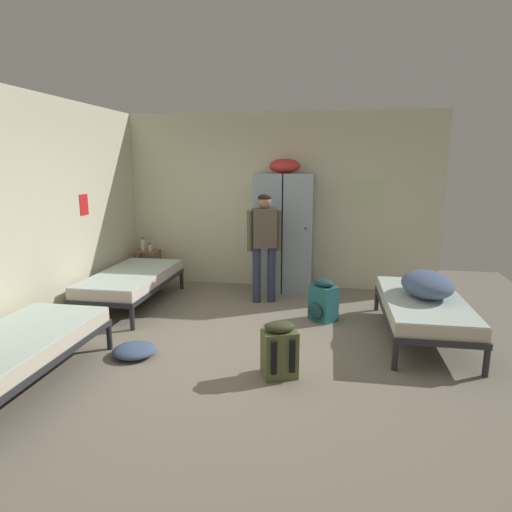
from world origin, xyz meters
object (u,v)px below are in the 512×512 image
(locker_bank, at_px, (284,230))
(clothes_pile_denim, at_px, (135,350))
(shelf_unit, at_px, (148,263))
(person_traveler, at_px, (264,238))
(bed_left_rear, at_px, (132,279))
(backpack_teal, at_px, (323,301))
(lotion_bottle, at_px, (150,247))
(bedding_heap, at_px, (427,284))
(backpack_olive, at_px, (279,350))
(water_bottle, at_px, (143,244))
(bed_right, at_px, (423,306))
(bed_left_front, at_px, (14,348))

(locker_bank, xyz_separation_m, clothes_pile_denim, (-1.29, -2.73, -0.91))
(shelf_unit, height_order, person_traveler, person_traveler)
(bed_left_rear, bearing_deg, backpack_teal, -3.75)
(person_traveler, bearing_deg, lotion_bottle, 162.34)
(bedding_heap, xyz_separation_m, backpack_teal, (-1.19, 0.33, -0.37))
(bed_left_rear, xyz_separation_m, backpack_olive, (2.32, -1.80, -0.12))
(shelf_unit, distance_m, person_traveler, 2.28)
(locker_bank, xyz_separation_m, water_bottle, (-2.38, 0.05, -0.30))
(locker_bank, distance_m, bed_right, 2.54)
(person_traveler, distance_m, water_bottle, 2.30)
(bed_right, bearing_deg, bedding_heap, 58.81)
(bedding_heap, relative_size, clothes_pile_denim, 1.81)
(locker_bank, height_order, backpack_teal, locker_bank)
(bed_left_front, distance_m, bed_left_rear, 2.41)
(bed_left_rear, bearing_deg, lotion_bottle, 99.21)
(bed_left_rear, bearing_deg, bed_right, -8.43)
(bed_left_front, height_order, backpack_olive, backpack_olive)
(bed_left_rear, bearing_deg, bed_left_front, -90.00)
(person_traveler, distance_m, backpack_olive, 2.42)
(bed_left_front, bearing_deg, backpack_teal, 39.58)
(lotion_bottle, height_order, backpack_teal, lotion_bottle)
(bed_left_front, xyz_separation_m, water_bottle, (-0.33, 3.58, 0.29))
(bedding_heap, bearing_deg, backpack_teal, 164.76)
(locker_bank, height_order, lotion_bottle, locker_bank)
(lotion_bottle, bearing_deg, bed_left_rear, -80.79)
(locker_bank, bearing_deg, bedding_heap, -41.27)
(shelf_unit, relative_size, water_bottle, 2.64)
(bed_left_front, bearing_deg, bedding_heap, 26.10)
(bed_left_rear, distance_m, backpack_teal, 2.71)
(bedding_heap, height_order, backpack_teal, bedding_heap)
(locker_bank, bearing_deg, clothes_pile_denim, -115.26)
(bed_left_rear, height_order, backpack_teal, backpack_teal)
(water_bottle, bearing_deg, shelf_unit, -14.04)
(bed_left_front, distance_m, bedding_heap, 4.35)
(water_bottle, distance_m, backpack_olive, 4.00)
(locker_bank, height_order, shelf_unit, locker_bank)
(shelf_unit, xyz_separation_m, bed_left_rear, (0.25, -1.15, 0.04))
(water_bottle, xyz_separation_m, backpack_olive, (2.65, -2.97, -0.41))
(lotion_bottle, bearing_deg, bed_left_front, -87.07)
(water_bottle, height_order, lotion_bottle, water_bottle)
(bedding_heap, xyz_separation_m, clothes_pile_denim, (-3.13, -1.11, -0.57))
(bed_left_rear, bearing_deg, water_bottle, 105.75)
(person_traveler, bearing_deg, backpack_olive, -77.86)
(bed_left_front, xyz_separation_m, backpack_olive, (2.32, 0.62, -0.12))
(backpack_teal, bearing_deg, locker_bank, 116.75)
(clothes_pile_denim, bearing_deg, person_traveler, 62.63)
(bed_left_front, distance_m, person_traveler, 3.46)
(person_traveler, bearing_deg, bed_right, -27.24)
(shelf_unit, bearing_deg, water_bottle, 165.96)
(bed_left_front, xyz_separation_m, person_traveler, (1.84, 2.88, 0.57))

